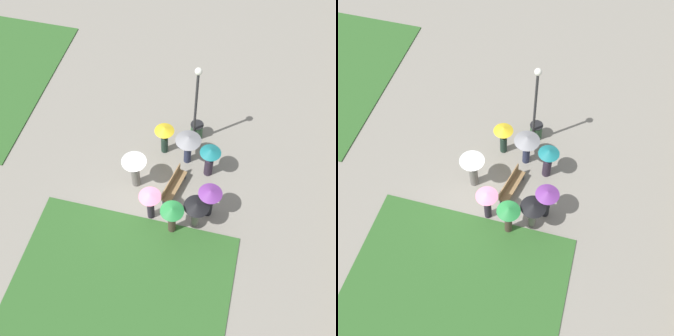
% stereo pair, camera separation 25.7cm
% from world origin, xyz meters
% --- Properties ---
extents(ground_plane, '(90.00, 90.00, 0.00)m').
position_xyz_m(ground_plane, '(0.00, 0.00, 0.00)').
color(ground_plane, gray).
extents(lawn_patch_near, '(9.99, 8.57, 0.06)m').
position_xyz_m(lawn_patch_near, '(-5.99, 0.11, 0.03)').
color(lawn_patch_near, '#2D5B26').
rests_on(lawn_patch_near, ground_plane).
extents(park_bench, '(1.88, 0.81, 0.90)m').
position_xyz_m(park_bench, '(0.68, -0.89, 0.47)').
color(park_bench, brown).
rests_on(park_bench, ground_plane).
extents(lamp_post, '(0.32, 0.32, 4.71)m').
position_xyz_m(lamp_post, '(3.67, -1.19, 3.00)').
color(lamp_post, '#2D2D30').
rests_on(lamp_post, ground_plane).
extents(trash_bin, '(0.63, 0.63, 0.89)m').
position_xyz_m(trash_bin, '(3.99, -1.29, 0.45)').
color(trash_bin, '#335638').
rests_on(trash_bin, ground_plane).
extents(crowd_person_pink, '(0.93, 0.93, 1.86)m').
position_xyz_m(crowd_person_pink, '(-0.79, -0.26, 1.29)').
color(crowd_person_pink, '#2D2333').
rests_on(crowd_person_pink, ground_plane).
extents(crowd_person_grey, '(1.18, 1.18, 1.80)m').
position_xyz_m(crowd_person_grey, '(2.45, -1.16, 1.37)').
color(crowd_person_grey, '#282D47').
rests_on(crowd_person_grey, ground_plane).
extents(crowd_person_white, '(1.08, 1.08, 2.01)m').
position_xyz_m(crowd_person_white, '(0.65, 0.82, 1.41)').
color(crowd_person_white, slate).
rests_on(crowd_person_white, ground_plane).
extents(crowd_person_green, '(0.96, 0.96, 1.92)m').
position_xyz_m(crowd_person_green, '(-1.24, -1.28, 1.37)').
color(crowd_person_green, '#47382D').
rests_on(crowd_person_green, ground_plane).
extents(crowd_person_purple, '(1.00, 1.00, 1.86)m').
position_xyz_m(crowd_person_purple, '(-0.08, -2.61, 1.28)').
color(crowd_person_purple, black).
rests_on(crowd_person_purple, ground_plane).
extents(crowd_person_teal, '(0.94, 0.94, 1.82)m').
position_xyz_m(crowd_person_teal, '(1.98, -2.24, 1.17)').
color(crowd_person_teal, '#2D2333').
rests_on(crowd_person_teal, ground_plane).
extents(crowd_person_yellow, '(0.91, 0.91, 1.72)m').
position_xyz_m(crowd_person_yellow, '(2.77, 0.02, 1.19)').
color(crowd_person_yellow, '#1E3328').
rests_on(crowd_person_yellow, ground_plane).
extents(crowd_person_black, '(1.06, 1.06, 1.73)m').
position_xyz_m(crowd_person_black, '(-0.72, -2.18, 1.27)').
color(crowd_person_black, slate).
rests_on(crowd_person_black, ground_plane).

